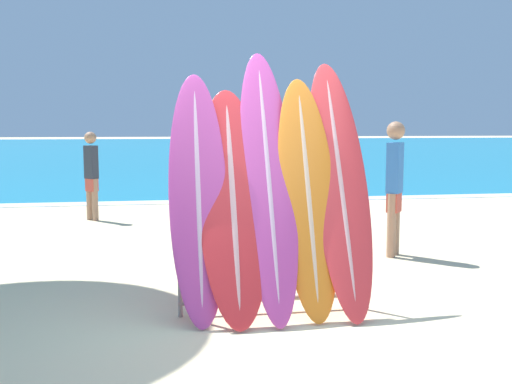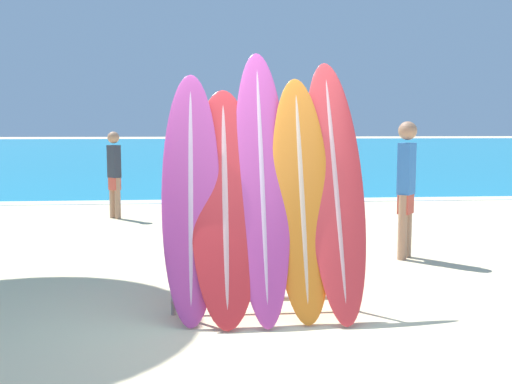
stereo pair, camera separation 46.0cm
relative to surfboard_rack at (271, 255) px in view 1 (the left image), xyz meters
name	(u,v)px [view 1 (the left image)]	position (x,y,z in m)	size (l,w,h in m)	color
ground_plane	(275,335)	(-0.08, -0.58, -0.51)	(160.00, 160.00, 0.00)	beige
ocean_water	(170,149)	(-0.08, 37.04, -0.51)	(120.00, 60.00, 0.01)	teal
surfboard_rack	(271,255)	(0.00, 0.00, 0.00)	(1.63, 0.04, 0.96)	gray
surfboard_slot_0	(198,195)	(-0.63, 0.01, 0.55)	(0.50, 0.90, 2.11)	#B23D8E
surfboard_slot_1	(233,202)	(-0.34, -0.01, 0.48)	(0.60, 1.06, 1.99)	red
surfboard_slot_2	(268,180)	(-0.01, 0.08, 0.66)	(0.48, 1.23, 2.34)	#B23D8E
surfboard_slot_3	(308,194)	(0.33, 0.01, 0.53)	(0.51, 0.94, 2.09)	orange
surfboard_slot_4	(340,184)	(0.64, 0.06, 0.61)	(0.50, 1.16, 2.25)	red
person_near_water	(186,170)	(-0.44, 6.05, 0.31)	(0.25, 0.20, 1.50)	beige
person_mid_beach	(394,183)	(1.95, 2.01, 0.41)	(0.27, 0.29, 1.69)	#A87A5B
person_far_left	(91,172)	(-2.10, 5.57, 0.33)	(0.26, 0.26, 1.53)	#A87A5B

